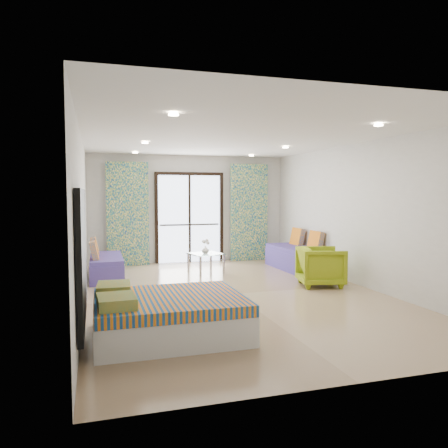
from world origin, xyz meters
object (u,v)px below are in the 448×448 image
object	(u,v)px
daybed_left	(106,266)
bed	(168,315)
coffee_table	(206,255)
daybed_right	(297,257)
armchair	(321,265)

from	to	relation	value
daybed_left	bed	bearing A→B (deg)	-80.25
coffee_table	bed	bearing A→B (deg)	-110.39
daybed_left	daybed_right	xyz separation A→B (m)	(4.23, -0.17, 0.03)
bed	daybed_right	world-z (taller)	daybed_right
bed	armchair	world-z (taller)	armchair
daybed_left	armchair	xyz separation A→B (m)	(3.89, -1.91, 0.15)
bed	daybed_right	xyz separation A→B (m)	(3.59, 3.82, 0.03)
daybed_left	armchair	distance (m)	4.33
daybed_left	armchair	size ratio (longest dim) A/B	2.07
coffee_table	daybed_left	bearing A→B (deg)	-179.41
bed	daybed_left	xyz separation A→B (m)	(-0.64, 3.99, -0.00)
daybed_right	coffee_table	bearing A→B (deg)	173.37
daybed_left	armchair	bearing A→B (deg)	-25.56
daybed_right	daybed_left	bearing A→B (deg)	176.32
bed	daybed_left	bearing A→B (deg)	99.12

